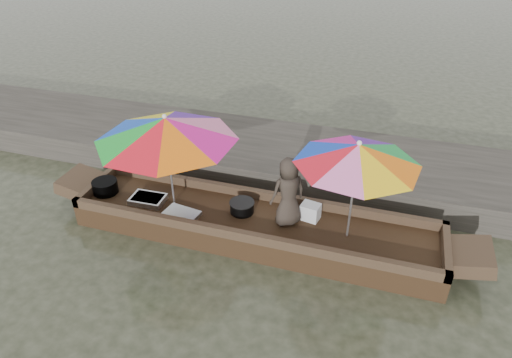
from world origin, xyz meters
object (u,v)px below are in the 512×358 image
(umbrella_stern, at_px, (353,191))
(boat_hull, at_px, (254,227))
(umbrella_bow, at_px, (170,161))
(charcoal_grill, at_px, (242,207))
(vendor, at_px, (288,192))
(tray_crayfish, at_px, (148,199))
(cooking_pot, at_px, (105,187))
(supply_bag, at_px, (310,212))
(tray_scallop, at_px, (181,215))

(umbrella_stern, bearing_deg, boat_hull, 180.00)
(umbrella_bow, bearing_deg, charcoal_grill, 4.93)
(boat_hull, distance_m, charcoal_grill, 0.36)
(vendor, xyz_separation_m, umbrella_stern, (0.92, -0.06, 0.22))
(tray_crayfish, relative_size, umbrella_stern, 0.32)
(boat_hull, distance_m, tray_crayfish, 1.79)
(umbrella_bow, distance_m, umbrella_stern, 2.78)
(cooking_pot, distance_m, supply_bag, 3.43)
(vendor, bearing_deg, umbrella_bow, -37.33)
(tray_scallop, bearing_deg, tray_crayfish, 163.30)
(charcoal_grill, relative_size, vendor, 0.34)
(umbrella_bow, bearing_deg, cooking_pot, -177.33)
(vendor, height_order, umbrella_stern, umbrella_stern)
(tray_crayfish, relative_size, supply_bag, 1.95)
(umbrella_stern, bearing_deg, charcoal_grill, 176.64)
(charcoal_grill, xyz_separation_m, supply_bag, (1.05, 0.15, 0.04))
(boat_hull, xyz_separation_m, umbrella_bow, (-1.36, 0.00, 0.95))
(boat_hull, bearing_deg, cooking_pot, -178.73)
(charcoal_grill, bearing_deg, vendor, -2.97)
(tray_scallop, height_order, charcoal_grill, charcoal_grill)
(boat_hull, relative_size, tray_scallop, 10.42)
(tray_crayfish, height_order, vendor, vendor)
(charcoal_grill, bearing_deg, boat_hull, -23.05)
(tray_crayfish, relative_size, umbrella_bow, 0.25)
(boat_hull, relative_size, charcoal_grill, 15.36)
(tray_crayfish, relative_size, tray_scallop, 1.00)
(umbrella_bow, bearing_deg, vendor, 1.81)
(boat_hull, bearing_deg, umbrella_stern, 0.00)
(supply_bag, height_order, umbrella_stern, umbrella_stern)
(supply_bag, bearing_deg, cooking_pot, -174.91)
(boat_hull, distance_m, umbrella_bow, 1.66)
(boat_hull, xyz_separation_m, cooking_pot, (-2.59, -0.06, 0.28))
(vendor, distance_m, umbrella_bow, 1.88)
(cooking_pot, bearing_deg, umbrella_stern, 0.82)
(supply_bag, relative_size, umbrella_bow, 0.13)
(tray_scallop, xyz_separation_m, charcoal_grill, (0.87, 0.39, 0.06))
(charcoal_grill, bearing_deg, supply_bag, 8.06)
(supply_bag, xyz_separation_m, umbrella_stern, (0.60, -0.25, 0.65))
(cooking_pot, bearing_deg, supply_bag, 5.09)
(boat_hull, bearing_deg, umbrella_bow, 180.00)
(boat_hull, xyz_separation_m, tray_crayfish, (-1.78, -0.09, 0.22))
(supply_bag, distance_m, vendor, 0.56)
(cooking_pot, bearing_deg, vendor, 2.16)
(supply_bag, bearing_deg, boat_hull, -163.35)
(tray_crayfish, height_order, charcoal_grill, charcoal_grill)
(boat_hull, height_order, tray_crayfish, tray_crayfish)
(cooking_pot, xyz_separation_m, charcoal_grill, (2.36, 0.15, -0.02))
(boat_hull, bearing_deg, tray_crayfish, -176.99)
(boat_hull, bearing_deg, supply_bag, 16.65)
(cooking_pot, relative_size, umbrella_bow, 0.19)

